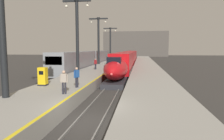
{
  "coord_description": "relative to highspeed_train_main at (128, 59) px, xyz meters",
  "views": [
    {
      "loc": [
        2.89,
        -10.84,
        4.25
      ],
      "look_at": [
        -0.36,
        12.09,
        1.8
      ],
      "focal_mm": 31.99,
      "sensor_mm": 36.0,
      "label": 1
    }
  ],
  "objects": [
    {
      "name": "rail_main_right",
      "position": [
        0.75,
        -9.77,
        -1.89
      ],
      "size": [
        0.08,
        110.0,
        0.12
      ],
      "primitive_type": "cube",
      "color": "slate",
      "rests_on": "ground"
    },
    {
      "name": "ground_plane",
      "position": [
        0.0,
        -37.27,
        -1.95
      ],
      "size": [
        260.0,
        260.0,
        0.0
      ],
      "primitive_type": "plane",
      "color": "#33302D"
    },
    {
      "name": "passenger_mid_platform",
      "position": [
        -2.31,
        -32.3,
        0.09
      ],
      "size": [
        0.39,
        0.5,
        1.69
      ],
      "color": "#23232D",
      "rests_on": "platform_left"
    },
    {
      "name": "passenger_near_edge",
      "position": [
        -4.06,
        -17.54,
        0.09
      ],
      "size": [
        0.39,
        0.49,
        1.69
      ],
      "color": "#23232D",
      "rests_on": "platform_left"
    },
    {
      "name": "terminus_back_wall",
      "position": [
        0.0,
        64.73,
        5.05
      ],
      "size": [
        36.0,
        2.0,
        14.0
      ],
      "primitive_type": "cube",
      "color": "#4C4742",
      "rests_on": "ground"
    },
    {
      "name": "station_column_mid",
      "position": [
        -5.9,
        -20.79,
        5.09
      ],
      "size": [
        4.0,
        0.68,
        10.06
      ],
      "color": "black",
      "rests_on": "platform_left"
    },
    {
      "name": "station_column_distant",
      "position": [
        -5.9,
        10.35,
        4.75
      ],
      "size": [
        4.0,
        0.68,
        9.43
      ],
      "color": "black",
      "rests_on": "platform_left"
    },
    {
      "name": "platform_right",
      "position": [
        4.05,
        -12.52,
        -1.43
      ],
      "size": [
        4.8,
        110.0,
        1.05
      ],
      "primitive_type": "cube",
      "color": "gray",
      "rests_on": "ground"
    },
    {
      "name": "station_column_far",
      "position": [
        -5.9,
        -6.41,
        4.92
      ],
      "size": [
        4.0,
        0.68,
        9.75
      ],
      "color": "black",
      "rests_on": "platform_left"
    },
    {
      "name": "station_column_near",
      "position": [
        -5.85,
        -36.27,
        5.32
      ],
      "size": [
        4.0,
        0.68,
        10.29
      ],
      "color": "black",
      "rests_on": "platform_left"
    },
    {
      "name": "ticket_machine_yellow",
      "position": [
        -5.55,
        -31.82,
        -0.16
      ],
      "size": [
        0.76,
        0.62,
        1.6
      ],
      "color": "yellow",
      "rests_on": "platform_left"
    },
    {
      "name": "rail_secondary_right",
      "position": [
        -7.35,
        -9.77,
        -1.89
      ],
      "size": [
        0.08,
        110.0,
        0.12
      ],
      "primitive_type": "cube",
      "color": "slate",
      "rests_on": "ground"
    },
    {
      "name": "regional_train_adjacent",
      "position": [
        -8.1,
        -5.81,
        0.18
      ],
      "size": [
        2.85,
        36.6,
        3.8
      ],
      "color": "gray",
      "rests_on": "ground"
    },
    {
      "name": "platform_left",
      "position": [
        -4.05,
        -12.52,
        -1.43
      ],
      "size": [
        4.8,
        110.0,
        1.05
      ],
      "primitive_type": "cube",
      "color": "gray",
      "rests_on": "ground"
    },
    {
      "name": "platform_left_safety_stripe",
      "position": [
        -1.77,
        -12.52,
        -0.9
      ],
      "size": [
        0.2,
        107.8,
        0.01
      ],
      "primitive_type": "cube",
      "color": "yellow",
      "rests_on": "platform_left"
    },
    {
      "name": "rail_secondary_left",
      "position": [
        -8.85,
        -9.77,
        -1.89
      ],
      "size": [
        0.08,
        110.0,
        0.12
      ],
      "primitive_type": "cube",
      "color": "slate",
      "rests_on": "ground"
    },
    {
      "name": "highspeed_train_main",
      "position": [
        0.0,
        0.0,
        0.0
      ],
      "size": [
        2.92,
        57.75,
        3.6
      ],
      "color": "#B20F14",
      "rests_on": "ground"
    },
    {
      "name": "passenger_far_waiting",
      "position": [
        -2.44,
        -34.77,
        0.09
      ],
      "size": [
        0.55,
        0.31,
        1.69
      ],
      "color": "#23232D",
      "rests_on": "platform_left"
    },
    {
      "name": "rail_main_left",
      "position": [
        -0.75,
        -9.77,
        -1.89
      ],
      "size": [
        0.08,
        110.0,
        0.12
      ],
      "primitive_type": "cube",
      "color": "slate",
      "rests_on": "ground"
    },
    {
      "name": "rolling_suitcase",
      "position": [
        -2.54,
        -17.44,
        -0.6
      ],
      "size": [
        0.4,
        0.22,
        0.98
      ],
      "color": "black",
      "rests_on": "platform_left"
    }
  ]
}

